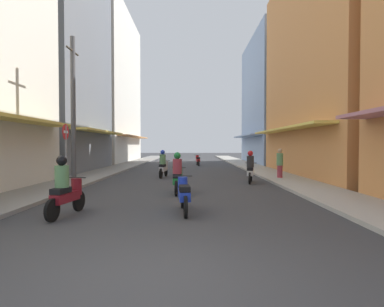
{
  "coord_description": "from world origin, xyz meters",
  "views": [
    {
      "loc": [
        0.43,
        -4.04,
        1.83
      ],
      "look_at": [
        0.53,
        16.68,
        1.29
      ],
      "focal_mm": 28.85,
      "sensor_mm": 36.0,
      "label": 1
    }
  ],
  "objects_px": {
    "motorbike_blue": "(182,194)",
    "motorbike_red": "(196,160)",
    "motorbike_maroon": "(64,189)",
    "street_sign_no_entry": "(64,148)",
    "utility_pole": "(72,111)",
    "motorbike_silver": "(162,165)",
    "pedestrian_crossing": "(278,164)",
    "motorbike_green": "(176,175)",
    "motorbike_white": "(249,168)"
  },
  "relations": [
    {
      "from": "motorbike_blue",
      "to": "motorbike_red",
      "type": "bearing_deg",
      "value": 87.78
    },
    {
      "from": "motorbike_maroon",
      "to": "street_sign_no_entry",
      "type": "relative_size",
      "value": 0.68
    },
    {
      "from": "utility_pole",
      "to": "street_sign_no_entry",
      "type": "bearing_deg",
      "value": -84.49
    },
    {
      "from": "motorbike_silver",
      "to": "motorbike_red",
      "type": "xyz_separation_m",
      "value": [
        2.16,
        10.29,
        -0.2
      ]
    },
    {
      "from": "pedestrian_crossing",
      "to": "motorbike_green",
      "type": "bearing_deg",
      "value": -138.09
    },
    {
      "from": "motorbike_red",
      "to": "pedestrian_crossing",
      "type": "height_order",
      "value": "pedestrian_crossing"
    },
    {
      "from": "motorbike_silver",
      "to": "motorbike_green",
      "type": "height_order",
      "value": "same"
    },
    {
      "from": "motorbike_maroon",
      "to": "utility_pole",
      "type": "bearing_deg",
      "value": 108.9
    },
    {
      "from": "motorbike_silver",
      "to": "street_sign_no_entry",
      "type": "height_order",
      "value": "street_sign_no_entry"
    },
    {
      "from": "motorbike_red",
      "to": "pedestrian_crossing",
      "type": "relative_size",
      "value": 1.08
    },
    {
      "from": "motorbike_silver",
      "to": "motorbike_maroon",
      "type": "height_order",
      "value": "same"
    },
    {
      "from": "motorbike_silver",
      "to": "pedestrian_crossing",
      "type": "relative_size",
      "value": 1.08
    },
    {
      "from": "street_sign_no_entry",
      "to": "motorbike_green",
      "type": "bearing_deg",
      "value": -2.39
    },
    {
      "from": "motorbike_maroon",
      "to": "pedestrian_crossing",
      "type": "relative_size",
      "value": 1.08
    },
    {
      "from": "motorbike_white",
      "to": "motorbike_silver",
      "type": "bearing_deg",
      "value": 150.63
    },
    {
      "from": "pedestrian_crossing",
      "to": "motorbike_blue",
      "type": "bearing_deg",
      "value": -121.6
    },
    {
      "from": "motorbike_green",
      "to": "motorbike_white",
      "type": "relative_size",
      "value": 1.02
    },
    {
      "from": "motorbike_blue",
      "to": "motorbike_maroon",
      "type": "relative_size",
      "value": 1.0
    },
    {
      "from": "motorbike_red",
      "to": "street_sign_no_entry",
      "type": "xyz_separation_m",
      "value": [
        -5.39,
        -15.98,
        1.21
      ]
    },
    {
      "from": "street_sign_no_entry",
      "to": "utility_pole",
      "type": "bearing_deg",
      "value": 95.51
    },
    {
      "from": "utility_pole",
      "to": "pedestrian_crossing",
      "type": "bearing_deg",
      "value": 19.79
    },
    {
      "from": "motorbike_silver",
      "to": "motorbike_white",
      "type": "distance_m",
      "value": 5.15
    },
    {
      "from": "utility_pole",
      "to": "street_sign_no_entry",
      "type": "distance_m",
      "value": 1.85
    },
    {
      "from": "motorbike_silver",
      "to": "motorbike_blue",
      "type": "xyz_separation_m",
      "value": [
        1.41,
        -9.15,
        -0.2
      ]
    },
    {
      "from": "motorbike_white",
      "to": "motorbike_blue",
      "type": "bearing_deg",
      "value": -114.94
    },
    {
      "from": "motorbike_blue",
      "to": "street_sign_no_entry",
      "type": "distance_m",
      "value": 5.91
    },
    {
      "from": "motorbike_white",
      "to": "motorbike_red",
      "type": "xyz_separation_m",
      "value": [
        -2.33,
        12.82,
        -0.2
      ]
    },
    {
      "from": "motorbike_green",
      "to": "motorbike_blue",
      "type": "bearing_deg",
      "value": -84.47
    },
    {
      "from": "motorbike_white",
      "to": "motorbike_red",
      "type": "distance_m",
      "value": 13.03
    },
    {
      "from": "motorbike_red",
      "to": "street_sign_no_entry",
      "type": "distance_m",
      "value": 16.91
    },
    {
      "from": "motorbike_blue",
      "to": "motorbike_red",
      "type": "xyz_separation_m",
      "value": [
        0.75,
        19.44,
        0.0
      ]
    },
    {
      "from": "motorbike_blue",
      "to": "motorbike_green",
      "type": "xyz_separation_m",
      "value": [
        -0.32,
        3.28,
        0.2
      ]
    },
    {
      "from": "motorbike_silver",
      "to": "street_sign_no_entry",
      "type": "relative_size",
      "value": 0.68
    },
    {
      "from": "pedestrian_crossing",
      "to": "street_sign_no_entry",
      "type": "distance_m",
      "value": 10.58
    },
    {
      "from": "street_sign_no_entry",
      "to": "motorbike_red",
      "type": "bearing_deg",
      "value": 71.36
    },
    {
      "from": "motorbike_silver",
      "to": "utility_pole",
      "type": "xyz_separation_m",
      "value": [
        -3.33,
        -4.65,
        2.55
      ]
    },
    {
      "from": "motorbike_silver",
      "to": "utility_pole",
      "type": "relative_size",
      "value": 0.28
    },
    {
      "from": "street_sign_no_entry",
      "to": "pedestrian_crossing",
      "type": "bearing_deg",
      "value": 25.28
    },
    {
      "from": "motorbike_silver",
      "to": "pedestrian_crossing",
      "type": "xyz_separation_m",
      "value": [
        6.31,
        -1.18,
        0.13
      ]
    },
    {
      "from": "pedestrian_crossing",
      "to": "utility_pole",
      "type": "height_order",
      "value": "utility_pole"
    },
    {
      "from": "utility_pole",
      "to": "motorbike_blue",
      "type": "bearing_deg",
      "value": -43.55
    },
    {
      "from": "motorbike_red",
      "to": "motorbike_maroon",
      "type": "bearing_deg",
      "value": -100.76
    },
    {
      "from": "motorbike_white",
      "to": "utility_pole",
      "type": "distance_m",
      "value": 8.49
    },
    {
      "from": "motorbike_green",
      "to": "street_sign_no_entry",
      "type": "height_order",
      "value": "street_sign_no_entry"
    },
    {
      "from": "motorbike_maroon",
      "to": "motorbike_red",
      "type": "bearing_deg",
      "value": 79.24
    },
    {
      "from": "motorbike_blue",
      "to": "pedestrian_crossing",
      "type": "bearing_deg",
      "value": 58.4
    },
    {
      "from": "motorbike_green",
      "to": "motorbike_silver",
      "type": "bearing_deg",
      "value": 100.52
    },
    {
      "from": "motorbike_red",
      "to": "pedestrian_crossing",
      "type": "bearing_deg",
      "value": -70.12
    },
    {
      "from": "motorbike_white",
      "to": "motorbike_maroon",
      "type": "distance_m",
      "value": 9.37
    },
    {
      "from": "motorbike_red",
      "to": "street_sign_no_entry",
      "type": "height_order",
      "value": "street_sign_no_entry"
    }
  ]
}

